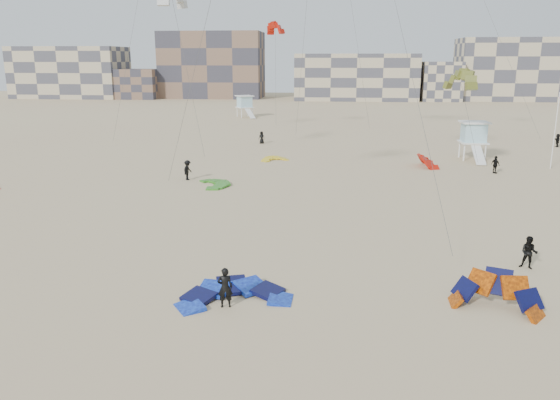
# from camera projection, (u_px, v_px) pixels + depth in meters

# --- Properties ---
(ground) EXTENTS (320.00, 320.00, 0.00)m
(ground) POSITION_uv_depth(u_px,v_px,m) (217.00, 311.00, 23.73)
(ground) COLOR tan
(ground) RESTS_ON ground
(kite_ground_blue) EXTENTS (5.95, 6.12, 1.76)m
(kite_ground_blue) POSITION_uv_depth(u_px,v_px,m) (235.00, 299.00, 24.88)
(kite_ground_blue) COLOR blue
(kite_ground_blue) RESTS_ON ground
(kite_ground_orange) EXTENTS (5.03, 4.99, 3.93)m
(kite_ground_orange) POSITION_uv_depth(u_px,v_px,m) (495.00, 309.00, 23.95)
(kite_ground_orange) COLOR #FC6304
(kite_ground_orange) RESTS_ON ground
(kite_ground_green) EXTENTS (4.90, 4.77, 0.64)m
(kite_ground_green) POSITION_uv_depth(u_px,v_px,m) (214.00, 185.00, 47.44)
(kite_ground_green) COLOR green
(kite_ground_green) RESTS_ON ground
(kite_ground_red_far) EXTENTS (3.83, 3.74, 3.61)m
(kite_ground_red_far) POSITION_uv_depth(u_px,v_px,m) (428.00, 167.00, 55.61)
(kite_ground_red_far) COLOR red
(kite_ground_red_far) RESTS_ON ground
(kite_ground_yellow) EXTENTS (3.87, 3.93, 1.17)m
(kite_ground_yellow) POSITION_uv_depth(u_px,v_px,m) (275.00, 160.00, 59.07)
(kite_ground_yellow) COLOR yellow
(kite_ground_yellow) RESTS_ON ground
(kitesurfer_main) EXTENTS (0.76, 0.59, 1.84)m
(kitesurfer_main) POSITION_uv_depth(u_px,v_px,m) (225.00, 287.00, 23.90)
(kitesurfer_main) COLOR black
(kitesurfer_main) RESTS_ON ground
(kitesurfer_b) EXTENTS (1.06, 0.97, 1.75)m
(kitesurfer_b) POSITION_uv_depth(u_px,v_px,m) (529.00, 253.00, 28.33)
(kitesurfer_b) COLOR black
(kitesurfer_b) RESTS_ON ground
(kitesurfer_c) EXTENTS (0.93, 1.29, 1.81)m
(kitesurfer_c) POSITION_uv_depth(u_px,v_px,m) (188.00, 170.00, 49.26)
(kitesurfer_c) COLOR black
(kitesurfer_c) RESTS_ON ground
(kitesurfer_d) EXTENTS (0.85, 1.06, 1.69)m
(kitesurfer_d) POSITION_uv_depth(u_px,v_px,m) (495.00, 165.00, 52.13)
(kitesurfer_d) COLOR black
(kitesurfer_d) RESTS_ON ground
(kitesurfer_e) EXTENTS (0.86, 0.64, 1.58)m
(kitesurfer_e) POSITION_uv_depth(u_px,v_px,m) (262.00, 137.00, 70.67)
(kitesurfer_e) COLOR black
(kitesurfer_e) RESTS_ON ground
(kitesurfer_f) EXTENTS (0.50, 1.53, 1.64)m
(kitesurfer_f) POSITION_uv_depth(u_px,v_px,m) (557.00, 140.00, 67.92)
(kitesurfer_f) COLOR black
(kitesurfer_f) RESTS_ON ground
(kite_fly_olive) EXTENTS (4.97, 4.93, 9.03)m
(kite_fly_olive) POSITION_uv_depth(u_px,v_px,m) (461.00, 82.00, 51.03)
(kite_fly_olive) COLOR #646923
(kite_fly_olive) RESTS_ON ground
(kite_fly_red) EXTENTS (4.80, 4.78, 15.14)m
(kite_fly_red) POSITION_uv_depth(u_px,v_px,m) (275.00, 29.00, 78.07)
(kite_fly_red) COLOR red
(kite_fly_red) RESTS_ON ground
(lifeguard_tower_near) EXTENTS (2.95, 5.61, 4.11)m
(lifeguard_tower_near) POSITION_uv_depth(u_px,v_px,m) (473.00, 141.00, 59.22)
(lifeguard_tower_near) COLOR white
(lifeguard_tower_near) RESTS_ON ground
(lifeguard_tower_far) EXTENTS (3.93, 6.07, 4.04)m
(lifeguard_tower_far) POSITION_uv_depth(u_px,v_px,m) (245.00, 106.00, 102.58)
(lifeguard_tower_far) COLOR white
(lifeguard_tower_far) RESTS_ON ground
(flagpole) EXTENTS (0.61, 0.09, 7.54)m
(flagpole) POSITION_uv_depth(u_px,v_px,m) (555.00, 129.00, 53.64)
(flagpole) COLOR white
(flagpole) RESTS_ON ground
(condo_west_a) EXTENTS (30.00, 15.00, 14.00)m
(condo_west_a) POSITION_uv_depth(u_px,v_px,m) (71.00, 72.00, 154.05)
(condo_west_a) COLOR #BDAD8B
(condo_west_a) RESTS_ON ground
(condo_west_b) EXTENTS (28.00, 14.00, 18.00)m
(condo_west_b) POSITION_uv_depth(u_px,v_px,m) (212.00, 65.00, 153.48)
(condo_west_b) COLOR brown
(condo_west_b) RESTS_ON ground
(condo_mid) EXTENTS (32.00, 16.00, 12.00)m
(condo_mid) POSITION_uv_depth(u_px,v_px,m) (356.00, 77.00, 146.46)
(condo_mid) COLOR #BDAD8B
(condo_mid) RESTS_ON ground
(condo_east) EXTENTS (26.00, 14.00, 16.00)m
(condo_east) POSITION_uv_depth(u_px,v_px,m) (508.00, 69.00, 143.96)
(condo_east) COLOR #BDAD8B
(condo_east) RESTS_ON ground
(condo_fill_left) EXTENTS (12.00, 10.00, 8.00)m
(condo_fill_left) POSITION_uv_depth(u_px,v_px,m) (137.00, 84.00, 150.92)
(condo_fill_left) COLOR brown
(condo_fill_left) RESTS_ON ground
(condo_fill_right) EXTENTS (10.00, 10.00, 10.00)m
(condo_fill_right) POSITION_uv_depth(u_px,v_px,m) (440.00, 81.00, 142.63)
(condo_fill_right) COLOR #BDAD8B
(condo_fill_right) RESTS_ON ground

